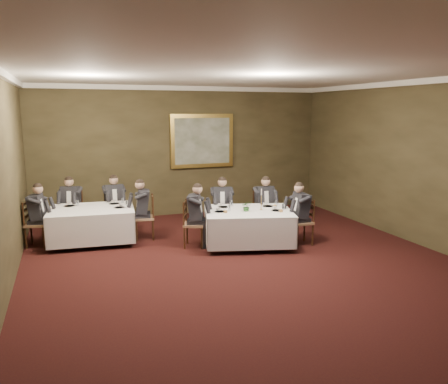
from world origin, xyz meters
TOP-DOWN VIEW (x-y plane):
  - ground at (0.00, 0.00)m, footprint 10.00×10.00m
  - ceiling at (0.00, 0.00)m, footprint 8.00×10.00m
  - back_wall at (0.00, 5.00)m, footprint 8.00×0.10m
  - right_wall at (4.00, 0.00)m, footprint 0.10×10.00m
  - crown_molding at (0.00, 0.00)m, footprint 8.00×10.00m
  - table_main at (0.52, 1.67)m, footprint 2.15×1.84m
  - table_second at (-2.60, 3.03)m, footprint 1.93×1.54m
  - chair_main_backleft at (0.30, 2.71)m, footprint 0.53×0.52m
  - diner_main_backleft at (0.30, 2.70)m, footprint 0.51×0.57m
  - chair_main_backright at (1.25, 2.45)m, footprint 0.46×0.44m
  - diner_main_backright at (1.25, 2.44)m, footprint 0.43×0.50m
  - chair_main_endleft at (-0.60, 1.98)m, footprint 0.56×0.57m
  - diner_main_endleft at (-0.59, 1.98)m, footprint 0.60×0.56m
  - chair_main_endright at (1.65, 1.36)m, footprint 0.44×0.46m
  - diner_main_endright at (1.63, 1.36)m, footprint 0.50×0.43m
  - chair_sec_backleft at (-2.99, 3.99)m, footprint 0.56×0.55m
  - diner_sec_backleft at (-2.99, 3.98)m, footprint 0.54×0.59m
  - chair_sec_backright at (-2.03, 3.90)m, footprint 0.47×0.45m
  - diner_sec_backright at (-2.03, 3.89)m, footprint 0.44×0.51m
  - chair_sec_endright at (-1.46, 2.91)m, footprint 0.48×0.50m
  - diner_sec_endright at (-1.48, 2.92)m, footprint 0.54×0.47m
  - chair_sec_endleft at (-3.74, 3.14)m, footprint 0.51×0.52m
  - diner_sec_endleft at (-3.72, 3.13)m, footprint 0.56×0.50m
  - centerpiece at (0.46, 1.62)m, footprint 0.25×0.23m
  - candlestick at (0.81, 1.63)m, footprint 0.07×0.07m
  - place_setting_table_main at (0.20, 2.20)m, footprint 0.33×0.31m
  - place_setting_table_second at (-2.99, 3.48)m, footprint 0.33×0.31m
  - painting at (0.52, 4.94)m, footprint 1.79×0.09m

SIDE VIEW (x-z plane):
  - ground at x=0.00m, z-range 0.00..0.00m
  - chair_main_backleft at x=0.30m, z-range -0.22..0.78m
  - chair_main_backright at x=1.25m, z-range -0.22..0.78m
  - chair_main_endleft at x=-0.60m, z-range -0.22..0.78m
  - chair_main_endright at x=1.65m, z-range -0.22..0.78m
  - chair_sec_backleft at x=-2.99m, z-range -0.22..0.78m
  - chair_sec_backright at x=-2.03m, z-range -0.22..0.78m
  - chair_sec_endright at x=-1.46m, z-range -0.22..0.78m
  - chair_sec_endleft at x=-3.74m, z-range -0.22..0.78m
  - table_second at x=-2.60m, z-range 0.12..0.78m
  - table_main at x=0.52m, z-range 0.12..0.78m
  - diner_main_backleft at x=0.30m, z-range -0.16..1.19m
  - diner_main_backright at x=1.25m, z-range -0.16..1.19m
  - diner_main_endleft at x=-0.59m, z-range -0.16..1.19m
  - diner_main_endright at x=1.63m, z-range -0.16..1.19m
  - diner_sec_backleft at x=-2.99m, z-range -0.16..1.19m
  - diner_sec_backright at x=-2.03m, z-range -0.16..1.19m
  - diner_sec_endright at x=-1.48m, z-range -0.16..1.19m
  - diner_sec_endleft at x=-3.72m, z-range -0.16..1.19m
  - place_setting_table_main at x=0.20m, z-range 0.73..0.87m
  - place_setting_table_second at x=-2.99m, z-range 0.73..0.87m
  - centerpiece at x=0.46m, z-range 0.77..1.00m
  - candlestick at x=0.81m, z-range 0.70..1.17m
  - back_wall at x=0.00m, z-range 0.00..3.50m
  - right_wall at x=4.00m, z-range 0.00..3.50m
  - painting at x=0.52m, z-range 1.29..2.76m
  - crown_molding at x=0.00m, z-range 3.38..3.50m
  - ceiling at x=0.00m, z-range 3.45..3.55m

